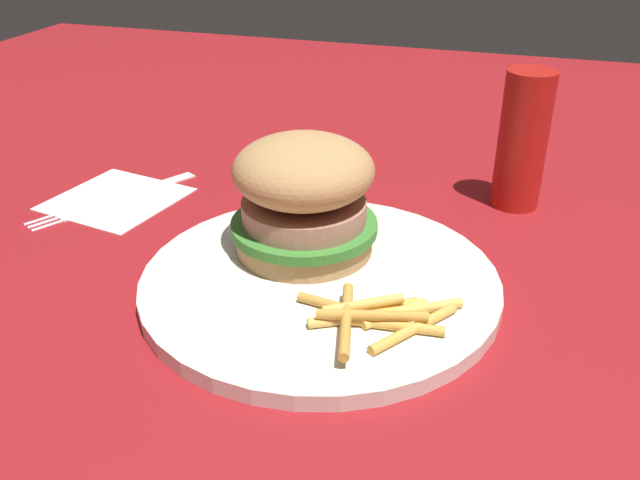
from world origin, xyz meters
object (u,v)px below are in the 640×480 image
at_px(fries_pile, 377,316).
at_px(napkin, 116,199).
at_px(fork, 114,197).
at_px(sandwich, 304,195).
at_px(ketchup_bottle, 523,141).
at_px(plate, 320,282).

height_order(fries_pile, napkin, fries_pile).
bearing_deg(fork, sandwich, 165.20).
bearing_deg(fork, napkin, -118.84).
bearing_deg(sandwich, fries_pile, 134.02).
distance_m(napkin, fork, 0.00).
bearing_deg(fries_pile, fork, -25.35).
distance_m(fries_pile, fork, 0.32).
bearing_deg(ketchup_bottle, fries_pile, 72.93).
xyz_separation_m(fries_pile, fork, (0.29, -0.14, -0.01)).
bearing_deg(fries_pile, ketchup_bottle, -107.07).
distance_m(plate, ketchup_bottle, 0.24).
bearing_deg(fries_pile, sandwich, -45.98).
bearing_deg(fork, ketchup_bottle, -163.73).
relative_size(sandwich, ketchup_bottle, 0.91).
xyz_separation_m(sandwich, ketchup_bottle, (-0.15, -0.16, 0.00)).
relative_size(plate, napkin, 2.43).
relative_size(plate, fork, 1.68).
bearing_deg(ketchup_bottle, fork, 16.27).
bearing_deg(sandwich, fork, -14.80).
height_order(napkin, fork, fork).
distance_m(plate, fork, 0.25).
bearing_deg(ketchup_bottle, sandwich, 46.56).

